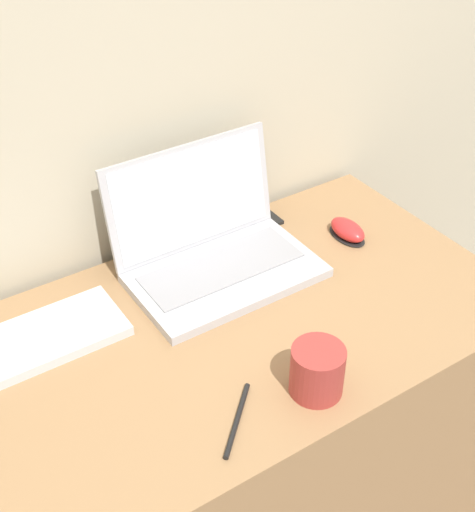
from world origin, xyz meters
name	(u,v)px	position (x,y,z in m)	size (l,w,h in m)	color
wall_back	(122,5)	(0.00, 0.66, 1.25)	(7.00, 0.04, 2.50)	#BCB299
desk	(230,448)	(0.00, 0.31, 0.37)	(1.13, 0.62, 0.74)	#936D47
laptop	(213,246)	(0.07, 0.48, 0.79)	(0.38, 0.28, 0.24)	#ADADB2
drink_cup	(317,370)	(0.04, 0.09, 0.79)	(0.09, 0.09, 0.09)	#9E332D
computer_mouse	(348,231)	(0.38, 0.41, 0.75)	(0.06, 0.10, 0.04)	black
external_keyboard	(13,351)	(-0.37, 0.46, 0.75)	(0.41, 0.15, 0.02)	silver
usb_stick	(273,218)	(0.28, 0.56, 0.74)	(0.02, 0.06, 0.01)	black
pen	(237,420)	(-0.12, 0.10, 0.74)	(0.12, 0.12, 0.01)	black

